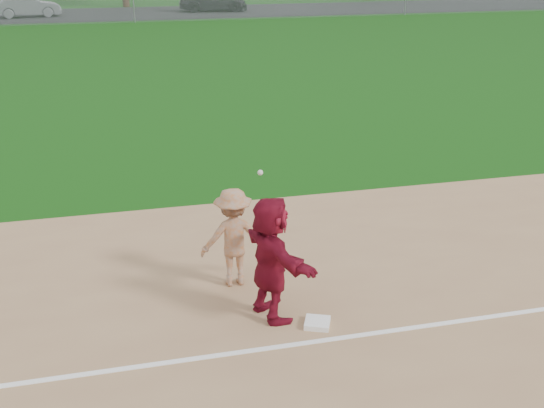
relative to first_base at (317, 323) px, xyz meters
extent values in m
plane|color=#11450D|center=(-0.23, 0.38, -0.06)|extent=(160.00, 160.00, 0.00)
cube|color=white|center=(-0.23, -0.42, -0.04)|extent=(60.00, 0.10, 0.01)
cube|color=black|center=(-0.23, 46.38, -0.06)|extent=(120.00, 10.00, 0.01)
cube|color=white|center=(0.00, 0.00, 0.00)|extent=(0.49, 0.49, 0.08)
imported|color=maroon|center=(-0.60, 0.45, 0.94)|extent=(1.03, 1.91, 1.97)
imported|color=slate|center=(-7.58, 45.59, 0.71)|extent=(4.83, 2.43, 1.52)
imported|color=black|center=(6.22, 46.41, 0.73)|extent=(5.58, 2.80, 1.56)
imported|color=gray|center=(-0.95, 1.65, 0.80)|extent=(1.09, 0.63, 1.69)
sphere|color=silver|center=(-0.63, 1.01, 2.12)|extent=(0.09, 0.09, 0.09)
plane|color=#999EA0|center=(-0.23, 40.38, 0.94)|extent=(110.00, 0.00, 110.00)
cylinder|color=gray|center=(-0.23, 40.38, 0.94)|extent=(0.08, 0.08, 2.00)
cylinder|color=gray|center=(19.77, 40.38, 0.94)|extent=(0.08, 0.08, 2.00)
camera|label=1|loc=(-2.84, -8.47, 5.44)|focal=45.00mm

